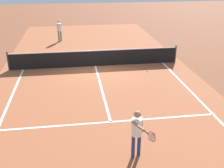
% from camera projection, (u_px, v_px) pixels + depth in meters
% --- Properties ---
extents(ground_plane, '(60.00, 60.00, 0.00)m').
position_uv_depth(ground_plane, '(95.00, 66.00, 16.24)').
color(ground_plane, brown).
extents(court_surface_inbounds, '(10.62, 24.40, 0.00)m').
position_uv_depth(court_surface_inbounds, '(95.00, 66.00, 16.24)').
color(court_surface_inbounds, '#9E5433').
rests_on(court_surface_inbounds, ground_plane).
extents(line_sideline_left, '(0.10, 11.89, 0.01)m').
position_uv_depth(line_sideline_left, '(0.00, 124.00, 10.29)').
color(line_sideline_left, white).
rests_on(line_sideline_left, ground_plane).
extents(line_sideline_right, '(0.10, 11.89, 0.01)m').
position_uv_depth(line_sideline_right, '(208.00, 109.00, 11.38)').
color(line_sideline_right, white).
rests_on(line_sideline_right, ground_plane).
extents(line_service_near, '(8.22, 0.10, 0.01)m').
position_uv_depth(line_service_near, '(111.00, 122.00, 10.42)').
color(line_service_near, white).
rests_on(line_service_near, ground_plane).
extents(line_center_service, '(0.10, 6.40, 0.01)m').
position_uv_depth(line_center_service, '(101.00, 88.00, 13.33)').
color(line_center_service, white).
rests_on(line_center_service, ground_plane).
extents(net, '(9.82, 0.09, 1.07)m').
position_uv_depth(net, '(95.00, 58.00, 16.05)').
color(net, '#33383D').
rests_on(net, ground_plane).
extents(player_near, '(0.50, 1.17, 1.58)m').
position_uv_depth(player_near, '(137.00, 130.00, 8.14)').
color(player_near, navy).
rests_on(player_near, ground_plane).
extents(player_far, '(0.32, 0.32, 1.65)m').
position_uv_depth(player_far, '(59.00, 28.00, 21.16)').
color(player_far, '#3F7247').
rests_on(player_far, ground_plane).
extents(tennis_ball_near_net, '(0.07, 0.07, 0.07)m').
position_uv_depth(tennis_ball_near_net, '(147.00, 71.00, 15.34)').
color(tennis_ball_near_net, '#CCE033').
rests_on(tennis_ball_near_net, ground_plane).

